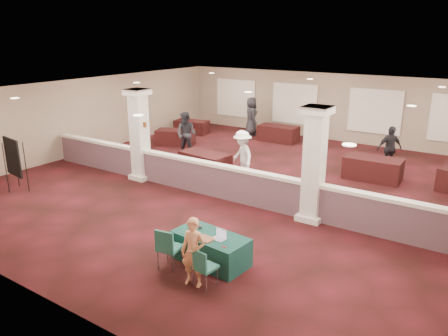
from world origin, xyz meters
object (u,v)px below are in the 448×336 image
Objects in this scene: far_table_back_left at (192,127)px; attendee_a at (186,134)px; far_table_front_left at (175,137)px; far_table_back_center at (278,134)px; attendee_b at (242,156)px; attendee_c at (390,148)px; conf_chair_main at (203,265)px; far_table_front_right at (373,169)px; woman at (193,252)px; far_table_front_center at (205,163)px; near_table at (211,248)px; conf_chair_side at (168,245)px; attendee_d at (251,116)px; easel_board at (13,158)px.

attendee_a reaches higher than far_table_back_left.
far_table_back_left is (-0.81, 2.28, -0.01)m from far_table_front_left.
attendee_b is at bearing -74.89° from far_table_back_center.
attendee_c reaches higher than far_table_back_center.
conf_chair_main is 0.45× the size of far_table_back_center.
far_table_front_right is 7.59m from attendee_a.
woman is (-0.21, -0.03, 0.24)m from conf_chair_main.
far_table_front_center reaches higher than far_table_back_center.
far_table_back_left is at bearing 112.59° from attendee_a.
near_table is at bearing -99.76° from far_table_front_right.
conf_chair_main is at bearing -51.23° from far_table_back_left.
far_table_front_center is at bearing 169.83° from attendee_c.
near_table is 1.02× the size of attendee_c.
woman is 0.76× the size of far_table_front_right.
attendee_c is (2.17, 10.20, 0.29)m from conf_chair_side.
conf_chair_main is at bearing -69.72° from far_table_back_center.
attendee_c is (5.60, -1.83, 0.47)m from far_table_back_center.
far_table_front_right is at bearing 0.00° from far_table_front_left.
attendee_d is (1.89, 3.75, 0.61)m from far_table_front_left.
attendee_a is (-6.09, 6.78, 0.60)m from near_table.
far_table_front_left is (-7.11, 8.77, -0.21)m from conf_chair_side.
easel_board is at bearing 119.76° from attendee_d.
easel_board is 11.74m from far_table_back_center.
far_table_front_center is at bearing 146.55° from attendee_d.
far_table_front_left is 2.42m from far_table_back_left.
attendee_c is at bearing 68.62° from conf_chair_side.
conf_chair_side is 0.53× the size of attendee_b.
attendee_b reaches higher than easel_board.
conf_chair_side is at bearing -74.11° from far_table_back_center.
easel_board is at bearing 162.26° from woman.
woman is at bearing -97.16° from far_table_front_right.
far_table_front_right reaches higher than far_table_back_center.
far_table_front_left is at bearing 104.18° from attendee_d.
far_table_front_center is 6.05m from far_table_front_right.
woman is 7.60m from far_table_front_center.
far_table_front_center is at bearing 131.50° from conf_chair_main.
far_table_back_left is (-8.79, 11.24, -0.40)m from woman.
conf_chair_main is 8.68m from easel_board.
conf_chair_side is 13.56m from attendee_d.
conf_chair_side is 12.51m from far_table_back_center.
attendee_d is (-6.30, 12.68, 0.46)m from conf_chair_main.
near_table is 1.18× the size of woman.
near_table is at bearing -70.27° from far_table_back_center.
attendee_a reaches higher than far_table_back_center.
attendee_b reaches higher than far_table_back_left.
far_table_back_left is 0.90× the size of far_table_back_center.
far_table_back_left is at bearing 100.81° from easel_board.
attendee_d is (2.70, 1.47, 0.62)m from far_table_back_left.
far_table_front_left is 1.02× the size of far_table_back_left.
far_table_front_left is (-7.98, 8.96, -0.39)m from woman.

